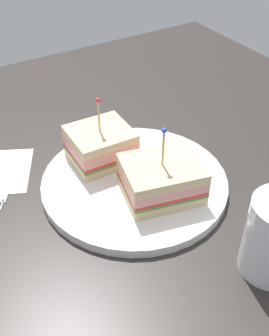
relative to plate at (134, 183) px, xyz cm
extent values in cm
cube|color=#2D2826|center=(0.00, 0.00, -1.66)|extent=(96.59, 96.59, 2.00)
cylinder|color=white|center=(0.00, 0.00, 0.00)|extent=(26.25, 26.25, 1.31)
cube|color=beige|center=(-1.82, 6.54, 1.27)|extent=(8.96, 8.18, 1.23)
cube|color=#478438|center=(-1.82, 6.54, 2.08)|extent=(8.96, 8.18, 0.40)
cube|color=red|center=(-1.82, 6.54, 2.53)|extent=(8.96, 8.18, 0.50)
cube|color=#E59389|center=(-1.82, 6.54, 3.66)|extent=(8.96, 8.18, 1.75)
cube|color=beige|center=(-1.82, 6.54, 5.15)|extent=(8.96, 8.18, 1.23)
cylinder|color=tan|center=(-1.82, 6.54, 7.91)|extent=(0.30, 0.30, 5.53)
sphere|color=red|center=(-1.82, 6.54, 10.68)|extent=(0.70, 0.70, 0.70)
cube|color=beige|center=(1.51, -4.40, 1.35)|extent=(11.72, 10.38, 1.38)
cube|color=#478438|center=(1.51, -4.40, 2.24)|extent=(11.72, 10.38, 0.40)
cube|color=red|center=(1.51, -4.40, 2.69)|extent=(11.72, 10.38, 0.50)
cube|color=#E59389|center=(1.51, -4.40, 3.61)|extent=(11.72, 10.38, 1.34)
cube|color=beige|center=(1.51, -4.40, 4.97)|extent=(11.72, 10.38, 1.38)
cylinder|color=tan|center=(1.51, -4.40, 7.92)|extent=(0.30, 0.30, 5.90)
sphere|color=blue|center=(1.51, -4.40, 10.87)|extent=(0.70, 0.70, 0.70)
cube|color=silver|center=(-14.29, 12.59, -0.48)|extent=(3.95, 5.94, 0.35)
cube|color=silver|center=(-16.94, 8.24, -0.48)|extent=(3.75, 4.22, 0.35)
cube|color=silver|center=(-17.45, 5.97, -0.48)|extent=(1.20, 1.80, 0.35)
camera|label=1|loc=(-23.78, -39.02, 39.30)|focal=45.32mm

